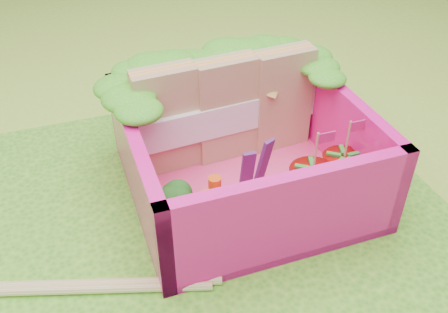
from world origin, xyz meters
name	(u,v)px	position (x,y,z in m)	size (l,w,h in m)	color
ground	(217,221)	(0.00, 0.00, 0.00)	(14.00, 14.00, 0.00)	#91CA38
placemat	(217,219)	(0.00, 0.00, 0.01)	(2.60, 2.60, 0.03)	#489B23
bento_floor	(242,183)	(0.23, 0.21, 0.06)	(1.30, 1.30, 0.05)	#FF4188
bento_box	(243,149)	(0.23, 0.21, 0.31)	(1.30, 1.30, 0.55)	#FF1592
lettuce_ruffle	(216,62)	(0.23, 0.68, 0.64)	(1.43, 0.76, 0.11)	#2F8A19
sandwich_stack	(227,110)	(0.23, 0.50, 0.40)	(1.19, 0.25, 0.66)	tan
broccoli	(171,209)	(-0.28, -0.10, 0.26)	(0.31, 0.31, 0.26)	#65B055
carrot_sticks	(211,205)	(-0.06, -0.09, 0.22)	(0.14, 0.15, 0.28)	#E65C13
purple_wedges	(255,171)	(0.24, 0.04, 0.27)	(0.19, 0.10, 0.38)	#471B61
strawberry_left	(311,188)	(0.50, -0.14, 0.22)	(0.26, 0.26, 0.50)	#B70B0D
strawberry_right	(341,174)	(0.72, -0.08, 0.21)	(0.24, 0.24, 0.48)	#B70B0D
snap_peas	(320,184)	(0.63, -0.01, 0.11)	(0.60, 0.46, 0.05)	#5CA333
chopsticks	(6,289)	(-1.12, -0.15, 0.05)	(1.99, 0.67, 0.05)	tan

